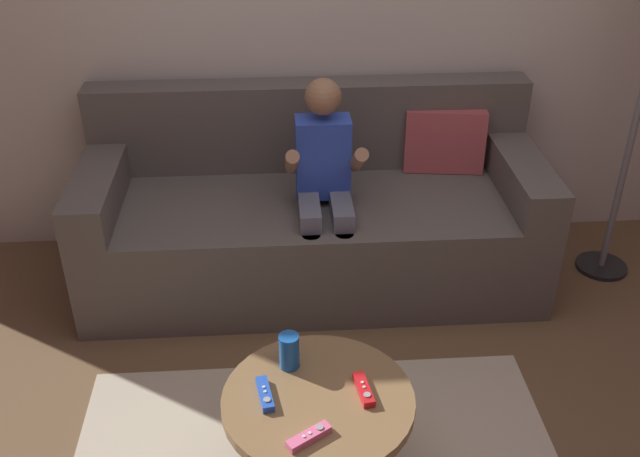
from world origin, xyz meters
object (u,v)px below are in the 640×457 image
Objects in this scene: coffee_table at (318,411)px; soda_can at (289,351)px; game_remote_blue_center at (265,394)px; game_remote_pink_far_corner at (309,437)px; person_seated_on_couch at (324,183)px; game_remote_red_near_edge at (364,389)px; couch at (315,217)px.

soda_can is at bearing 120.08° from coffee_table.
soda_can is (0.08, 0.14, 0.05)m from game_remote_blue_center.
game_remote_pink_far_corner is at bearing -55.23° from game_remote_blue_center.
game_remote_red_near_edge is (0.04, -1.07, -0.16)m from person_seated_on_couch.
coffee_table is at bearing -93.02° from couch.
game_remote_red_near_edge is at bearing 2.25° from coffee_table.
game_remote_pink_far_corner is at bearing -134.85° from game_remote_red_near_edge.
game_remote_blue_center is 1.18× the size of soda_can.
game_remote_blue_center is at bearing -100.37° from couch.
game_remote_blue_center is at bearing 179.92° from game_remote_red_near_edge.
couch is 3.40× the size of coffee_table.
person_seated_on_couch reaches higher than soda_can.
couch is 1.25m from game_remote_red_near_edge.
game_remote_pink_far_corner is at bearing -96.18° from person_seated_on_couch.
coffee_table is at bearing -2.11° from game_remote_blue_center.
person_seated_on_couch is at bearing 79.00° from soda_can.
couch is 1.25m from coffee_table.
coffee_table is 4.14× the size of game_remote_red_near_edge.
couch is at bearing 79.63° from game_remote_blue_center.
game_remote_pink_far_corner is (-0.04, -0.17, 0.08)m from coffee_table.
game_remote_red_near_edge and game_remote_blue_center have the same top height.
couch reaches higher than game_remote_pink_far_corner.
soda_can reaches higher than coffee_table.
game_remote_pink_far_corner is at bearing -94.14° from couch.
game_remote_red_near_edge is (0.14, 0.01, 0.08)m from coffee_table.
soda_can is (-0.05, 0.32, 0.05)m from game_remote_pink_far_corner.
person_seated_on_couch reaches higher than game_remote_blue_center.
game_remote_pink_far_corner is (0.12, -0.18, 0.00)m from game_remote_blue_center.
game_remote_red_near_edge is at bearing -87.66° from person_seated_on_couch.
coffee_table is at bearing -95.21° from person_seated_on_couch.
soda_can is at bearing -97.64° from couch.
soda_can is (-0.15, -1.11, 0.16)m from couch.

